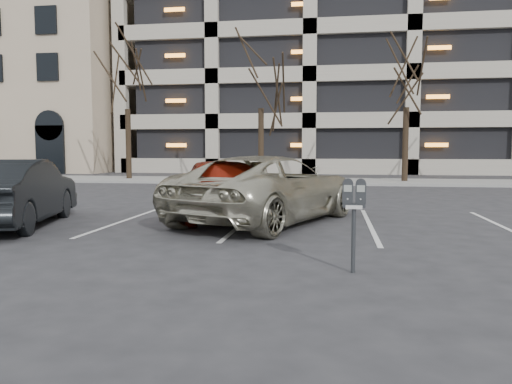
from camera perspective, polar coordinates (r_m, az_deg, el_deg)
ground at (r=8.98m, az=4.92°, el=-5.79°), size 140.00×140.00×0.00m
sidewalk at (r=24.87m, az=7.43°, el=1.22°), size 80.00×4.00×0.12m
stall_lines at (r=11.41m, az=-1.33°, el=-3.44°), size 16.90×5.20×0.00m
parking_garage at (r=44.79m, az=24.22°, el=14.32°), size 52.00×20.00×19.00m
tree_a at (r=27.31m, az=-14.56°, el=13.87°), size 3.63×3.63×8.25m
tree_b at (r=25.42m, az=0.58°, el=14.53°), size 3.59×3.59×8.15m
tree_c at (r=25.38m, az=16.94°, el=14.21°), size 3.55×3.55×8.07m
parking_meter at (r=6.80m, az=11.14°, el=-1.17°), size 0.32×0.14×1.25m
suv_silver at (r=11.41m, az=1.46°, el=0.37°), size 4.42×6.01×1.52m
car_red at (r=11.79m, az=-4.23°, el=0.48°), size 3.14×4.75×1.50m
car_dark at (r=11.95m, az=-25.90°, el=-0.08°), size 2.61×4.65×1.45m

